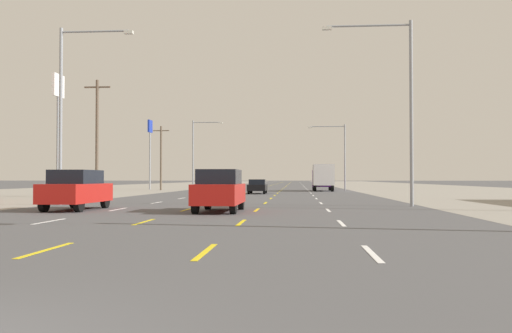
# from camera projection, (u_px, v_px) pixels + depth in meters

# --- Properties ---
(ground_plane) EXTENTS (572.00, 572.00, 0.00)m
(ground_plane) POSITION_uv_depth(u_px,v_px,m) (268.00, 190.00, 70.31)
(ground_plane) COLOR #4C4C4F
(lot_apron_left) EXTENTS (28.00, 440.00, 0.01)m
(lot_apron_left) POSITION_uv_depth(u_px,v_px,m) (85.00, 190.00, 72.15)
(lot_apron_left) COLOR gray
(lot_apron_left) RESTS_ON ground
(lot_apron_right) EXTENTS (28.00, 440.00, 0.01)m
(lot_apron_right) POSITION_uv_depth(u_px,v_px,m) (460.00, 190.00, 68.47)
(lot_apron_right) COLOR gray
(lot_apron_right) RESTS_ON ground
(lane_markings) EXTENTS (10.64, 227.60, 0.01)m
(lane_markings) POSITION_uv_depth(u_px,v_px,m) (278.00, 186.00, 108.70)
(lane_markings) COLOR white
(lane_markings) RESTS_ON ground
(signal_span_wire) EXTENTS (26.42, 0.53, 9.45)m
(signal_span_wire) POSITION_uv_depth(u_px,v_px,m) (178.00, 38.00, 16.14)
(signal_span_wire) COLOR brown
(signal_span_wire) RESTS_ON ground
(suv_center_turn_nearest) EXTENTS (1.98, 4.90, 1.98)m
(suv_center_turn_nearest) POSITION_uv_depth(u_px,v_px,m) (220.00, 190.00, 25.15)
(suv_center_turn_nearest) COLOR red
(suv_center_turn_nearest) RESTS_ON ground
(suv_far_left_near) EXTENTS (1.98, 4.90, 1.98)m
(suv_far_left_near) POSITION_uv_depth(u_px,v_px,m) (76.00, 189.00, 26.47)
(suv_far_left_near) COLOR red
(suv_far_left_near) RESTS_ON ground
(sedan_center_turn_mid) EXTENTS (1.80, 4.50, 1.46)m
(sedan_center_turn_mid) POSITION_uv_depth(u_px,v_px,m) (258.00, 186.00, 54.32)
(sedan_center_turn_mid) COLOR black
(sedan_center_turn_mid) RESTS_ON ground
(box_truck_far_right_midfar) EXTENTS (2.40, 7.20, 3.23)m
(box_truck_far_right_midfar) POSITION_uv_depth(u_px,v_px,m) (323.00, 176.00, 65.61)
(box_truck_far_right_midfar) COLOR #4C196B
(box_truck_far_right_midfar) RESTS_ON ground
(hatchback_far_left_far) EXTENTS (1.72, 3.90, 1.54)m
(hatchback_far_left_far) POSITION_uv_depth(u_px,v_px,m) (218.00, 184.00, 72.23)
(hatchback_far_left_far) COLOR #235B2D
(hatchback_far_left_far) RESTS_ON ground
(pole_sign_left_row_1) EXTENTS (0.24, 1.97, 10.61)m
(pole_sign_left_row_1) POSITION_uv_depth(u_px,v_px,m) (58.00, 104.00, 46.35)
(pole_sign_left_row_1) COLOR gray
(pole_sign_left_row_1) RESTS_ON ground
(pole_sign_left_row_2) EXTENTS (0.24, 1.69, 9.68)m
(pole_sign_left_row_2) POSITION_uv_depth(u_px,v_px,m) (150.00, 139.00, 74.36)
(pole_sign_left_row_2) COLOR gray
(pole_sign_left_row_2) RESTS_ON ground
(streetlight_left_row_0) EXTENTS (4.43, 0.26, 10.47)m
(streetlight_left_row_0) POSITION_uv_depth(u_px,v_px,m) (68.00, 102.00, 31.45)
(streetlight_left_row_0) COLOR gray
(streetlight_left_row_0) RESTS_ON ground
(streetlight_right_row_0) EXTENTS (5.05, 0.26, 10.47)m
(streetlight_right_row_0) POSITION_uv_depth(u_px,v_px,m) (402.00, 97.00, 30.02)
(streetlight_right_row_0) COLOR gray
(streetlight_right_row_0) RESTS_ON ground
(streetlight_left_row_1) EXTENTS (4.11, 0.26, 9.36)m
(streetlight_left_row_1) POSITION_uv_depth(u_px,v_px,m) (196.00, 150.00, 71.97)
(streetlight_left_row_1) COLOR gray
(streetlight_left_row_1) RESTS_ON ground
(streetlight_right_row_1) EXTENTS (4.94, 0.26, 8.69)m
(streetlight_right_row_1) POSITION_uv_depth(u_px,v_px,m) (340.00, 151.00, 70.53)
(streetlight_right_row_1) COLOR gray
(streetlight_right_row_1) RESTS_ON ground
(utility_pole_left_row_0) EXTENTS (2.20, 0.26, 9.75)m
(utility_pole_left_row_0) POSITION_uv_depth(u_px,v_px,m) (97.00, 136.00, 44.29)
(utility_pole_left_row_0) COLOR brown
(utility_pole_left_row_0) RESTS_ON ground
(utility_pole_left_row_1) EXTENTS (2.20, 0.26, 8.50)m
(utility_pole_left_row_1) POSITION_uv_depth(u_px,v_px,m) (161.00, 157.00, 70.87)
(utility_pole_left_row_1) COLOR brown
(utility_pole_left_row_1) RESTS_ON ground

